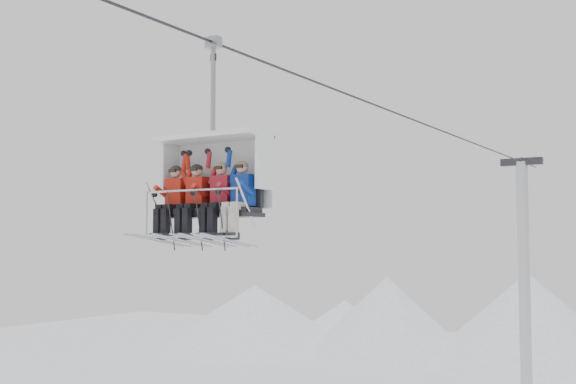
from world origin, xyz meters
The scene contains 8 objects.
ridgeline centered at (-1.58, 42.05, 2.84)m, with size 72.00×21.00×7.00m.
lift_tower_right centered at (0.00, 22.00, 5.78)m, with size 2.00×1.80×13.48m.
haul_cable centered at (0.00, 0.00, 13.30)m, with size 0.06×0.06×50.00m, color #2C2B30.
chairlift_carrier centered at (0.00, -2.71, 10.67)m, with size 2.36×1.17×3.98m.
skier_far_left centered at (-0.85, -3.01, 10.21)m, with size 0.40×1.69×1.61m.
skier_center_left centered at (-0.31, -3.01, 10.21)m, with size 0.40×1.69×1.61m.
skier_center_right centered at (0.29, -3.01, 10.21)m, with size 0.40×1.69×1.61m.
skier_far_right centered at (0.78, -3.01, 10.21)m, with size 0.40×1.69×1.61m.
Camera 1 is at (8.59, -14.03, 9.34)m, focal length 45.00 mm.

